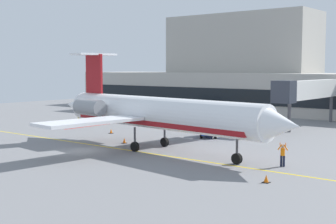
% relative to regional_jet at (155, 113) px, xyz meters
% --- Properties ---
extents(ground, '(120.00, 120.00, 0.11)m').
position_rel_regional_jet_xyz_m(ground, '(-4.73, -4.79, -3.57)').
color(ground, slate).
extents(terminal_building, '(78.09, 16.41, 17.82)m').
position_rel_regional_jet_xyz_m(terminal_building, '(-12.69, 43.68, 2.50)').
color(terminal_building, '#B7B2A8').
rests_on(terminal_building, ground).
extents(jet_bridge_west, '(2.40, 18.16, 6.28)m').
position_rel_regional_jet_xyz_m(jet_bridge_west, '(4.61, 25.40, 1.37)').
color(jet_bridge_west, silver).
rests_on(jet_bridge_west, ground).
extents(regional_jet, '(30.14, 22.82, 9.33)m').
position_rel_regional_jet_xyz_m(regional_jet, '(0.00, 0.00, 0.00)').
color(regional_jet, white).
rests_on(regional_jet, ground).
extents(baggage_tug, '(4.25, 3.17, 2.08)m').
position_rel_regional_jet_xyz_m(baggage_tug, '(-22.20, 11.77, -2.57)').
color(baggage_tug, '#E5B20C').
rests_on(baggage_tug, ground).
extents(pushback_tractor, '(3.08, 3.61, 2.02)m').
position_rel_regional_jet_xyz_m(pushback_tractor, '(-0.80, 10.50, -2.60)').
color(pushback_tractor, '#19389E').
rests_on(pushback_tractor, ground).
extents(fuel_tank, '(6.51, 2.78, 2.63)m').
position_rel_regional_jet_xyz_m(fuel_tank, '(-20.81, 28.37, -2.05)').
color(fuel_tank, white).
rests_on(fuel_tank, ground).
extents(marshaller, '(0.82, 0.34, 1.91)m').
position_rel_regional_jet_xyz_m(marshaller, '(12.97, 0.36, -2.55)').
color(marshaller, '#191E33').
rests_on(marshaller, ground).
extents(safety_cone_alpha, '(0.47, 0.47, 0.55)m').
position_rel_regional_jet_xyz_m(safety_cone_alpha, '(-11.39, 5.39, -3.27)').
color(safety_cone_alpha, orange).
rests_on(safety_cone_alpha, ground).
extents(safety_cone_bravo, '(0.47, 0.47, 0.55)m').
position_rel_regional_jet_xyz_m(safety_cone_bravo, '(14.44, -5.25, -3.27)').
color(safety_cone_bravo, orange).
rests_on(safety_cone_bravo, ground).
extents(safety_cone_charlie, '(0.47, 0.47, 0.55)m').
position_rel_regional_jet_xyz_m(safety_cone_charlie, '(-4.96, 0.98, -3.27)').
color(safety_cone_charlie, orange).
rests_on(safety_cone_charlie, ground).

